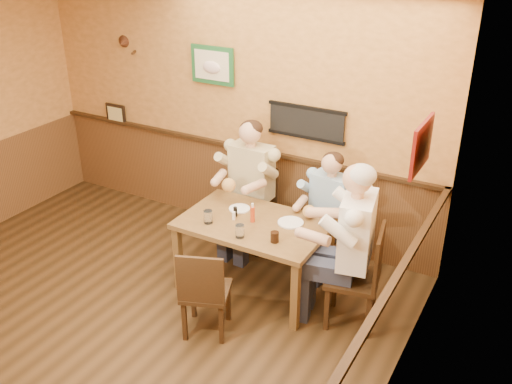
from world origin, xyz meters
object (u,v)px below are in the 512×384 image
(chair_back_right, at_px, (329,233))
(pepper_shaker, at_px, (235,212))
(diner_tan_shirt, at_px, (252,192))
(chair_near_side, at_px, (206,289))
(chair_back_left, at_px, (252,208))
(water_glass_mid, at_px, (240,231))
(chair_right_end, at_px, (353,276))
(cola_tumbler, at_px, (275,237))
(diner_blue_polo, at_px, (330,218))
(diner_white_elder, at_px, (355,256))
(dining_table, at_px, (254,230))
(water_glass_left, at_px, (208,217))
(salt_shaker, at_px, (234,216))
(hot_sauce_bottle, at_px, (253,214))

(chair_back_right, xyz_separation_m, pepper_shaker, (-0.72, -0.70, 0.38))
(diner_tan_shirt, bearing_deg, chair_near_side, -74.30)
(chair_back_left, xyz_separation_m, chair_near_side, (0.38, -1.48, -0.03))
(chair_near_side, bearing_deg, water_glass_mid, -120.38)
(diner_tan_shirt, height_order, pepper_shaker, diner_tan_shirt)
(chair_right_end, bearing_deg, cola_tumbler, -85.45)
(diner_blue_polo, bearing_deg, chair_back_left, -169.83)
(chair_near_side, height_order, diner_white_elder, diner_white_elder)
(dining_table, height_order, water_glass_left, water_glass_left)
(diner_blue_polo, distance_m, salt_shaker, 1.05)
(chair_back_left, bearing_deg, water_glass_left, -85.50)
(chair_back_right, bearing_deg, chair_right_end, -44.96)
(dining_table, xyz_separation_m, hot_sauce_bottle, (-0.01, -0.01, 0.18))
(diner_tan_shirt, height_order, diner_white_elder, diner_white_elder)
(chair_back_left, xyz_separation_m, chair_right_end, (1.46, -0.74, 0.02))
(chair_near_side, bearing_deg, chair_right_end, -166.89)
(chair_back_left, bearing_deg, hot_sauce_bottle, -58.43)
(water_glass_mid, distance_m, cola_tumbler, 0.33)
(cola_tumbler, bearing_deg, hot_sauce_bottle, 147.16)
(dining_table, distance_m, salt_shaker, 0.24)
(diner_white_elder, relative_size, water_glass_mid, 11.37)
(dining_table, distance_m, water_glass_mid, 0.35)
(water_glass_left, xyz_separation_m, cola_tumbler, (0.72, -0.01, -0.01))
(cola_tumbler, bearing_deg, water_glass_mid, -165.92)
(diner_tan_shirt, relative_size, water_glass_mid, 10.81)
(diner_tan_shirt, height_order, cola_tumbler, diner_tan_shirt)
(water_glass_mid, relative_size, hot_sauce_bottle, 0.71)
(dining_table, distance_m, diner_blue_polo, 0.87)
(chair_back_right, height_order, water_glass_left, water_glass_left)
(dining_table, bearing_deg, water_glass_left, -148.04)
(water_glass_mid, bearing_deg, diner_blue_polo, 65.44)
(chair_back_right, relative_size, chair_near_side, 0.94)
(hot_sauce_bottle, bearing_deg, cola_tumbler, -32.84)
(chair_right_end, distance_m, chair_near_side, 1.32)
(chair_near_side, bearing_deg, diner_white_elder, -166.89)
(water_glass_left, height_order, water_glass_mid, water_glass_left)
(dining_table, height_order, diner_blue_polo, diner_blue_polo)
(dining_table, relative_size, chair_near_side, 1.59)
(chair_near_side, xyz_separation_m, water_glass_left, (-0.33, 0.55, 0.37))
(water_glass_left, height_order, salt_shaker, water_glass_left)
(chair_back_right, height_order, cola_tumbler, cola_tumbler)
(diner_tan_shirt, bearing_deg, pepper_shaker, -71.97)
(chair_near_side, relative_size, hot_sauce_bottle, 5.01)
(chair_back_left, height_order, hot_sauce_bottle, chair_back_left)
(water_glass_left, bearing_deg, diner_blue_polo, 47.23)
(chair_near_side, distance_m, salt_shaker, 0.82)
(dining_table, xyz_separation_m, cola_tumbler, (0.35, -0.24, 0.14))
(diner_blue_polo, distance_m, water_glass_mid, 1.15)
(water_glass_left, height_order, pepper_shaker, water_glass_left)
(chair_back_left, bearing_deg, cola_tumbler, -49.17)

